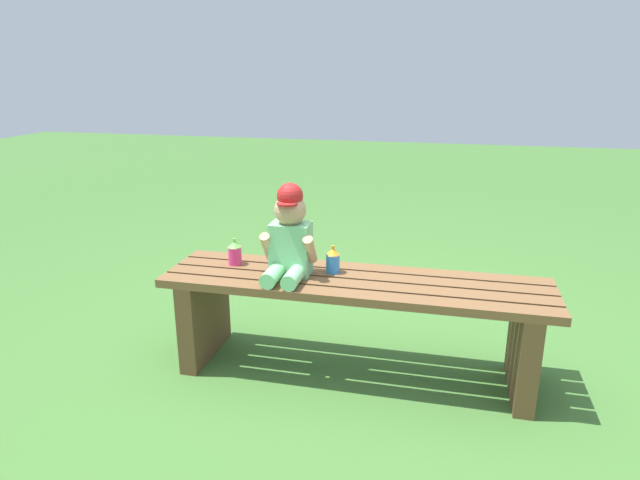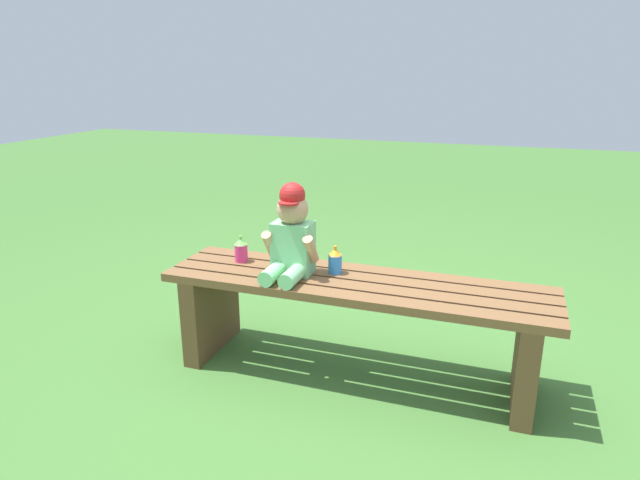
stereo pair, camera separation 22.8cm
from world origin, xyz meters
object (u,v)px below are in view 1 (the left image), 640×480
(child_figure, at_px, (289,236))
(sippy_cup_left, at_px, (235,252))
(sippy_cup_right, at_px, (333,260))
(park_bench, at_px, (354,309))

(child_figure, xyz_separation_m, sippy_cup_left, (-0.28, 0.08, -0.12))
(sippy_cup_right, bearing_deg, child_figure, -155.95)
(sippy_cup_left, bearing_deg, park_bench, -5.75)
(park_bench, xyz_separation_m, sippy_cup_left, (-0.57, 0.06, 0.20))
(park_bench, bearing_deg, sippy_cup_left, 174.25)
(child_figure, distance_m, sippy_cup_left, 0.32)
(sippy_cup_left, xyz_separation_m, sippy_cup_right, (0.46, 0.00, 0.00))
(park_bench, relative_size, sippy_cup_left, 13.38)
(park_bench, distance_m, sippy_cup_right, 0.23)
(child_figure, height_order, sippy_cup_left, child_figure)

